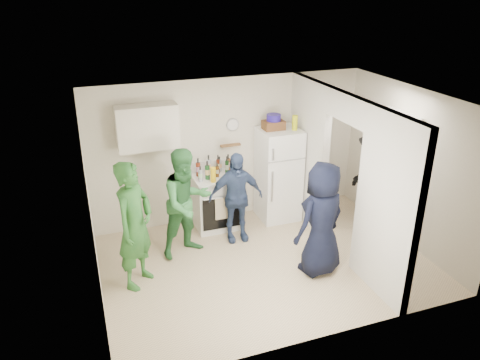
{
  "coord_description": "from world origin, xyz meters",
  "views": [
    {
      "loc": [
        -2.38,
        -5.53,
        3.98
      ],
      "look_at": [
        -0.27,
        0.4,
        1.25
      ],
      "focal_mm": 35.0,
      "sensor_mm": 36.0,
      "label": 1
    }
  ],
  "objects_px": {
    "fridge": "(278,175)",
    "yellow_cup_stack_top": "(295,123)",
    "person_green_left": "(135,225)",
    "person_nook": "(375,180)",
    "stove": "(217,201)",
    "person_green_center": "(187,203)",
    "person_navy": "(322,219)",
    "person_denim": "(236,197)",
    "blue_bowl": "(274,117)",
    "wicker_basket": "(273,125)"
  },
  "relations": [
    {
      "from": "blue_bowl",
      "to": "person_navy",
      "type": "bearing_deg",
      "value": -90.66
    },
    {
      "from": "stove",
      "to": "person_green_center",
      "type": "bearing_deg",
      "value": -135.27
    },
    {
      "from": "person_navy",
      "to": "person_nook",
      "type": "relative_size",
      "value": 0.94
    },
    {
      "from": "fridge",
      "to": "person_green_center",
      "type": "bearing_deg",
      "value": -160.43
    },
    {
      "from": "person_navy",
      "to": "fridge",
      "type": "bearing_deg",
      "value": -111.62
    },
    {
      "from": "yellow_cup_stack_top",
      "to": "stove",
      "type": "bearing_deg",
      "value": 174.46
    },
    {
      "from": "fridge",
      "to": "wicker_basket",
      "type": "distance_m",
      "value": 0.9
    },
    {
      "from": "stove",
      "to": "blue_bowl",
      "type": "distance_m",
      "value": 1.71
    },
    {
      "from": "fridge",
      "to": "yellow_cup_stack_top",
      "type": "bearing_deg",
      "value": -24.44
    },
    {
      "from": "person_navy",
      "to": "person_green_center",
      "type": "bearing_deg",
      "value": -51.79
    },
    {
      "from": "blue_bowl",
      "to": "wicker_basket",
      "type": "bearing_deg",
      "value": 0.0
    },
    {
      "from": "blue_bowl",
      "to": "yellow_cup_stack_top",
      "type": "height_order",
      "value": "blue_bowl"
    },
    {
      "from": "blue_bowl",
      "to": "person_nook",
      "type": "distance_m",
      "value": 1.97
    },
    {
      "from": "person_green_center",
      "to": "person_denim",
      "type": "height_order",
      "value": "person_green_center"
    },
    {
      "from": "fridge",
      "to": "wicker_basket",
      "type": "xyz_separation_m",
      "value": [
        -0.1,
        0.05,
        0.89
      ]
    },
    {
      "from": "fridge",
      "to": "person_green_left",
      "type": "bearing_deg",
      "value": -155.88
    },
    {
      "from": "stove",
      "to": "person_denim",
      "type": "height_order",
      "value": "person_denim"
    },
    {
      "from": "fridge",
      "to": "person_green_center",
      "type": "xyz_separation_m",
      "value": [
        -1.79,
        -0.64,
        0.04
      ]
    },
    {
      "from": "yellow_cup_stack_top",
      "to": "person_nook",
      "type": "xyz_separation_m",
      "value": [
        1.1,
        -0.84,
        -0.86
      ]
    },
    {
      "from": "person_denim",
      "to": "person_green_center",
      "type": "bearing_deg",
      "value": -164.96
    },
    {
      "from": "fridge",
      "to": "person_denim",
      "type": "xyz_separation_m",
      "value": [
        -0.96,
        -0.49,
        -0.07
      ]
    },
    {
      "from": "blue_bowl",
      "to": "person_green_left",
      "type": "bearing_deg",
      "value": -154.12
    },
    {
      "from": "stove",
      "to": "person_navy",
      "type": "xyz_separation_m",
      "value": [
        1.0,
        -1.8,
        0.38
      ]
    },
    {
      "from": "yellow_cup_stack_top",
      "to": "person_nook",
      "type": "bearing_deg",
      "value": -37.17
    },
    {
      "from": "stove",
      "to": "fridge",
      "type": "distance_m",
      "value": 1.17
    },
    {
      "from": "yellow_cup_stack_top",
      "to": "person_denim",
      "type": "bearing_deg",
      "value": -161.75
    },
    {
      "from": "person_denim",
      "to": "yellow_cup_stack_top",
      "type": "bearing_deg",
      "value": 23.19
    },
    {
      "from": "fridge",
      "to": "wicker_basket",
      "type": "height_order",
      "value": "wicker_basket"
    },
    {
      "from": "blue_bowl",
      "to": "person_navy",
      "type": "relative_size",
      "value": 0.14
    },
    {
      "from": "person_denim",
      "to": "person_navy",
      "type": "bearing_deg",
      "value": -51.84
    },
    {
      "from": "person_green_center",
      "to": "person_nook",
      "type": "bearing_deg",
      "value": -23.39
    },
    {
      "from": "wicker_basket",
      "to": "person_nook",
      "type": "bearing_deg",
      "value": -34.73
    },
    {
      "from": "fridge",
      "to": "blue_bowl",
      "type": "distance_m",
      "value": 1.03
    },
    {
      "from": "stove",
      "to": "person_green_center",
      "type": "relative_size",
      "value": 0.55
    },
    {
      "from": "yellow_cup_stack_top",
      "to": "person_green_left",
      "type": "relative_size",
      "value": 0.14
    },
    {
      "from": "stove",
      "to": "person_green_left",
      "type": "xyz_separation_m",
      "value": [
        -1.52,
        -1.21,
        0.45
      ]
    },
    {
      "from": "stove",
      "to": "yellow_cup_stack_top",
      "type": "distance_m",
      "value": 1.87
    },
    {
      "from": "person_green_left",
      "to": "person_green_center",
      "type": "bearing_deg",
      "value": -16.45
    },
    {
      "from": "person_navy",
      "to": "person_nook",
      "type": "bearing_deg",
      "value": -167.77
    },
    {
      "from": "wicker_basket",
      "to": "person_denim",
      "type": "height_order",
      "value": "wicker_basket"
    },
    {
      "from": "fridge",
      "to": "person_nook",
      "type": "xyz_separation_m",
      "value": [
        1.32,
        -0.94,
        0.08
      ]
    },
    {
      "from": "person_green_center",
      "to": "person_nook",
      "type": "xyz_separation_m",
      "value": [
        3.12,
        -0.3,
        0.04
      ]
    },
    {
      "from": "person_green_left",
      "to": "person_denim",
      "type": "xyz_separation_m",
      "value": [
        1.68,
        0.69,
        -0.16
      ]
    },
    {
      "from": "fridge",
      "to": "yellow_cup_stack_top",
      "type": "height_order",
      "value": "yellow_cup_stack_top"
    },
    {
      "from": "yellow_cup_stack_top",
      "to": "person_green_left",
      "type": "xyz_separation_m",
      "value": [
        -2.86,
        -1.08,
        -0.85
      ]
    },
    {
      "from": "stove",
      "to": "wicker_basket",
      "type": "distance_m",
      "value": 1.61
    },
    {
      "from": "person_navy",
      "to": "person_nook",
      "type": "distance_m",
      "value": 1.67
    },
    {
      "from": "wicker_basket",
      "to": "person_green_left",
      "type": "bearing_deg",
      "value": -154.12
    },
    {
      "from": "fridge",
      "to": "yellow_cup_stack_top",
      "type": "relative_size",
      "value": 6.55
    },
    {
      "from": "blue_bowl",
      "to": "person_green_center",
      "type": "bearing_deg",
      "value": -157.9
    }
  ]
}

